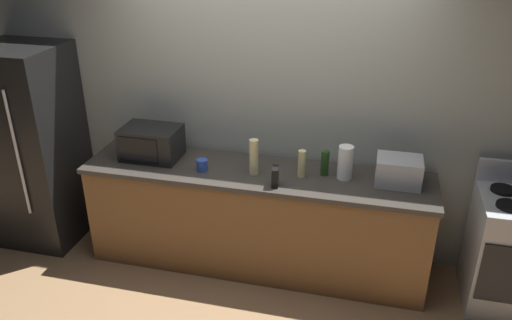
{
  "coord_description": "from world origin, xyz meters",
  "views": [
    {
      "loc": [
        0.88,
        -3.16,
        2.75
      ],
      "look_at": [
        0.0,
        0.4,
        1.0
      ],
      "focal_mm": 35.86,
      "sensor_mm": 36.0,
      "label": 1
    }
  ],
  "objects_px": {
    "cordless_phone": "(275,177)",
    "bottle_vinegar": "(302,164)",
    "stove_range": "(512,251)",
    "mug_blue": "(202,165)",
    "toaster_oven": "(399,171)",
    "paper_towel_roll": "(345,163)",
    "refrigerator": "(33,146)",
    "microwave": "(151,143)",
    "bottle_hand_soap": "(254,157)",
    "bottle_wine": "(325,163)"
  },
  "relations": [
    {
      "from": "microwave",
      "to": "bottle_hand_soap",
      "type": "height_order",
      "value": "bottle_hand_soap"
    },
    {
      "from": "cordless_phone",
      "to": "bottle_vinegar",
      "type": "height_order",
      "value": "bottle_vinegar"
    },
    {
      "from": "microwave",
      "to": "bottle_hand_soap",
      "type": "distance_m",
      "value": 0.91
    },
    {
      "from": "toaster_oven",
      "to": "bottle_wine",
      "type": "height_order",
      "value": "toaster_oven"
    },
    {
      "from": "refrigerator",
      "to": "microwave",
      "type": "distance_m",
      "value": 1.14
    },
    {
      "from": "mug_blue",
      "to": "bottle_vinegar",
      "type": "bearing_deg",
      "value": 6.36
    },
    {
      "from": "refrigerator",
      "to": "mug_blue",
      "type": "bearing_deg",
      "value": -3.09
    },
    {
      "from": "cordless_phone",
      "to": "bottle_hand_soap",
      "type": "distance_m",
      "value": 0.27
    },
    {
      "from": "refrigerator",
      "to": "cordless_phone",
      "type": "distance_m",
      "value": 2.26
    },
    {
      "from": "bottle_hand_soap",
      "to": "bottle_wine",
      "type": "distance_m",
      "value": 0.56
    },
    {
      "from": "paper_towel_roll",
      "to": "bottle_hand_soap",
      "type": "distance_m",
      "value": 0.71
    },
    {
      "from": "bottle_hand_soap",
      "to": "bottle_vinegar",
      "type": "xyz_separation_m",
      "value": [
        0.38,
        0.04,
        -0.03
      ]
    },
    {
      "from": "refrigerator",
      "to": "mug_blue",
      "type": "distance_m",
      "value": 1.63
    },
    {
      "from": "cordless_phone",
      "to": "bottle_hand_soap",
      "type": "height_order",
      "value": "bottle_hand_soap"
    },
    {
      "from": "mug_blue",
      "to": "bottle_wine",
      "type": "bearing_deg",
      "value": 9.32
    },
    {
      "from": "toaster_oven",
      "to": "cordless_phone",
      "type": "xyz_separation_m",
      "value": [
        -0.9,
        -0.26,
        -0.03
      ]
    },
    {
      "from": "bottle_vinegar",
      "to": "mug_blue",
      "type": "xyz_separation_m",
      "value": [
        -0.79,
        -0.09,
        -0.06
      ]
    },
    {
      "from": "refrigerator",
      "to": "bottle_vinegar",
      "type": "distance_m",
      "value": 2.42
    },
    {
      "from": "bottle_vinegar",
      "to": "toaster_oven",
      "type": "bearing_deg",
      "value": 4.63
    },
    {
      "from": "paper_towel_roll",
      "to": "bottle_vinegar",
      "type": "relative_size",
      "value": 1.22
    },
    {
      "from": "bottle_vinegar",
      "to": "microwave",
      "type": "bearing_deg",
      "value": 177.89
    },
    {
      "from": "toaster_oven",
      "to": "paper_towel_roll",
      "type": "distance_m",
      "value": 0.4
    },
    {
      "from": "cordless_phone",
      "to": "bottle_wine",
      "type": "relative_size",
      "value": 0.73
    },
    {
      "from": "refrigerator",
      "to": "stove_range",
      "type": "xyz_separation_m",
      "value": [
        4.05,
        0.0,
        -0.44
      ]
    },
    {
      "from": "paper_towel_roll",
      "to": "bottle_wine",
      "type": "bearing_deg",
      "value": 172.62
    },
    {
      "from": "refrigerator",
      "to": "mug_blue",
      "type": "relative_size",
      "value": 18.79
    },
    {
      "from": "bottle_vinegar",
      "to": "cordless_phone",
      "type": "bearing_deg",
      "value": -130.78
    },
    {
      "from": "toaster_oven",
      "to": "mug_blue",
      "type": "distance_m",
      "value": 1.54
    },
    {
      "from": "stove_range",
      "to": "refrigerator",
      "type": "bearing_deg",
      "value": -180.0
    },
    {
      "from": "refrigerator",
      "to": "stove_range",
      "type": "distance_m",
      "value": 4.07
    },
    {
      "from": "refrigerator",
      "to": "cordless_phone",
      "type": "relative_size",
      "value": 12.0
    },
    {
      "from": "paper_towel_roll",
      "to": "cordless_phone",
      "type": "height_order",
      "value": "paper_towel_roll"
    },
    {
      "from": "mug_blue",
      "to": "paper_towel_roll",
      "type": "bearing_deg",
      "value": 7.0
    },
    {
      "from": "refrigerator",
      "to": "bottle_wine",
      "type": "relative_size",
      "value": 8.77
    },
    {
      "from": "refrigerator",
      "to": "bottle_vinegar",
      "type": "xyz_separation_m",
      "value": [
        2.42,
        0.0,
        0.11
      ]
    },
    {
      "from": "refrigerator",
      "to": "paper_towel_roll",
      "type": "height_order",
      "value": "refrigerator"
    },
    {
      "from": "bottle_wine",
      "to": "bottle_vinegar",
      "type": "xyz_separation_m",
      "value": [
        -0.17,
        -0.07,
        0.01
      ]
    },
    {
      "from": "stove_range",
      "to": "mug_blue",
      "type": "xyz_separation_m",
      "value": [
        -2.42,
        -0.09,
        0.49
      ]
    },
    {
      "from": "bottle_hand_soap",
      "to": "cordless_phone",
      "type": "bearing_deg",
      "value": -37.34
    },
    {
      "from": "bottle_vinegar",
      "to": "bottle_wine",
      "type": "bearing_deg",
      "value": 22.06
    },
    {
      "from": "microwave",
      "to": "bottle_vinegar",
      "type": "height_order",
      "value": "microwave"
    },
    {
      "from": "bottle_wine",
      "to": "cordless_phone",
      "type": "bearing_deg",
      "value": -142.07
    },
    {
      "from": "cordless_phone",
      "to": "bottle_vinegar",
      "type": "distance_m",
      "value": 0.26
    },
    {
      "from": "bottle_hand_soap",
      "to": "paper_towel_roll",
      "type": "bearing_deg",
      "value": 7.25
    },
    {
      "from": "stove_range",
      "to": "bottle_hand_soap",
      "type": "relative_size",
      "value": 3.72
    },
    {
      "from": "stove_range",
      "to": "bottle_wine",
      "type": "xyz_separation_m",
      "value": [
        -1.46,
        0.07,
        0.54
      ]
    },
    {
      "from": "bottle_hand_soap",
      "to": "bottle_vinegar",
      "type": "height_order",
      "value": "bottle_hand_soap"
    },
    {
      "from": "stove_range",
      "to": "mug_blue",
      "type": "bearing_deg",
      "value": -177.93
    },
    {
      "from": "stove_range",
      "to": "bottle_vinegar",
      "type": "relative_size",
      "value": 4.89
    },
    {
      "from": "bottle_wine",
      "to": "mug_blue",
      "type": "xyz_separation_m",
      "value": [
        -0.97,
        -0.16,
        -0.05
      ]
    }
  ]
}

